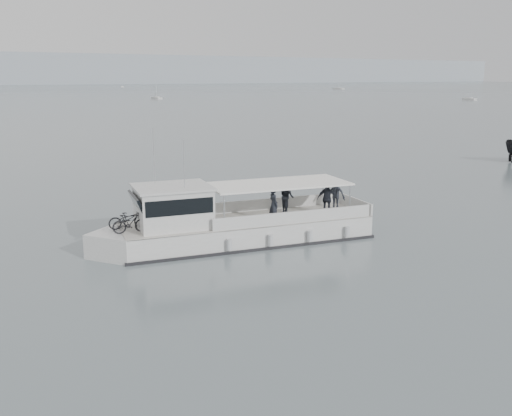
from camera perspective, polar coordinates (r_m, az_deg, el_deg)
ground at (r=30.22m, az=9.42°, el=-2.02°), size 1400.00×1400.00×0.00m
tour_boat at (r=26.84m, az=-3.27°, el=-1.72°), size 13.68×5.51×5.70m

